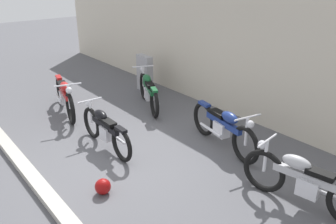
% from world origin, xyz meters
% --- Properties ---
extents(ground_plane, '(40.00, 40.00, 0.00)m').
position_xyz_m(ground_plane, '(0.00, 0.00, 0.00)').
color(ground_plane, '#56565B').
extents(building_wall, '(18.00, 0.30, 3.18)m').
position_xyz_m(building_wall, '(0.00, 3.66, 1.59)').
color(building_wall, beige).
rests_on(building_wall, ground_plane).
extents(curb_strip, '(18.00, 0.24, 0.12)m').
position_xyz_m(curb_strip, '(0.00, -1.55, 0.06)').
color(curb_strip, '#B7B2A8').
rests_on(curb_strip, ground_plane).
extents(stone_marker, '(0.64, 0.24, 1.08)m').
position_xyz_m(stone_marker, '(-3.09, 2.82, 0.54)').
color(stone_marker, '#9E9EA3').
rests_on(stone_marker, ground_plane).
extents(helmet, '(0.27, 0.27, 0.27)m').
position_xyz_m(helmet, '(0.77, -0.77, 0.13)').
color(helmet, maroon).
rests_on(helmet, ground_plane).
extents(motorcycle_silver, '(2.13, 0.66, 0.96)m').
position_xyz_m(motorcycle_silver, '(3.03, 1.49, 0.46)').
color(motorcycle_silver, black).
rests_on(motorcycle_silver, ground_plane).
extents(motorcycle_black, '(1.99, 0.55, 0.89)m').
position_xyz_m(motorcycle_black, '(-0.61, 0.08, 0.43)').
color(motorcycle_black, black).
rests_on(motorcycle_black, ground_plane).
extents(motorcycle_blue, '(2.15, 0.66, 0.97)m').
position_xyz_m(motorcycle_blue, '(0.90, 1.97, 0.47)').
color(motorcycle_blue, black).
rests_on(motorcycle_blue, ground_plane).
extents(motorcycle_red, '(2.19, 0.79, 1.00)m').
position_xyz_m(motorcycle_red, '(-2.89, 0.20, 0.48)').
color(motorcycle_red, black).
rests_on(motorcycle_red, ground_plane).
extents(motorcycle_green, '(2.00, 1.04, 0.96)m').
position_xyz_m(motorcycle_green, '(-1.92, 2.11, 0.46)').
color(motorcycle_green, black).
rests_on(motorcycle_green, ground_plane).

